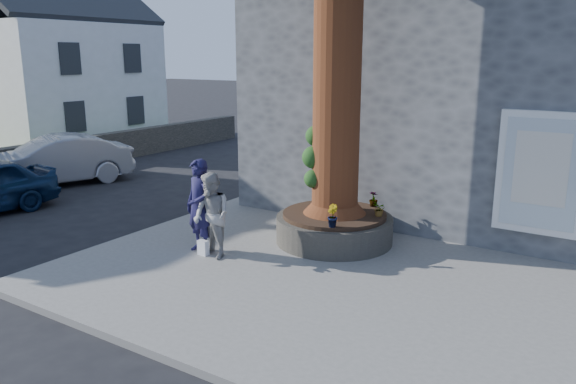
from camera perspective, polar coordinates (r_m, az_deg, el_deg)
The scene contains 16 objects.
ground at distance 10.13m, azimuth -4.78°, elevation -7.96°, with size 120.00×120.00×0.00m, color black.
pavement at distance 10.15m, azimuth 5.51°, elevation -7.57°, with size 9.00×8.00×0.12m, color slate.
yellow_line at distance 12.77m, azimuth -12.99°, elevation -3.63°, with size 0.10×30.00×0.01m, color yellow.
stone_shop at distance 15.01m, azimuth 20.46°, elevation 10.69°, with size 10.30×8.30×6.30m.
planter at distance 11.18m, azimuth 4.71°, elevation -3.61°, with size 2.30×2.30×0.60m.
low_wall at distance 19.09m, azimuth -26.79°, elevation 2.50°, with size 0.45×22.00×1.00m, color black.
cottage_far at distance 27.10m, azimuth -23.19°, elevation 12.79°, with size 7.30×7.40×8.75m.
man at distance 10.55m, azimuth -9.01°, elevation -1.44°, with size 0.65×0.42×1.77m, color #18163C.
woman at distance 10.27m, azimuth -7.76°, elevation -2.40°, with size 0.76×0.60×1.57m, color #9F9C98.
shopping_bag at distance 10.58m, azimuth -8.61°, elevation -5.61°, with size 0.20×0.12×0.28m, color white.
car_silver at distance 17.84m, azimuth -22.68°, elevation 2.94°, with size 1.52×4.37×1.44m, color gray.
a_board_sign at distance 17.51m, azimuth -23.58°, elevation 1.93°, with size 0.55×0.36×1.00m, color #0E3318.
plant_a at distance 12.16m, azimuth 3.11°, elevation 0.26°, with size 0.20×0.13×0.37m, color gray.
plant_b at distance 10.13m, azimuth 4.50°, elevation -2.42°, with size 0.23×0.22×0.41m, color gray.
plant_c at distance 11.60m, azimuth 8.68°, elevation -0.68°, with size 0.18×0.18×0.32m, color gray.
plant_d at distance 10.90m, azimuth 9.27°, elevation -1.71°, with size 0.27×0.24×0.30m, color gray.
Camera 1 is at (5.77, -7.44, 3.74)m, focal length 35.00 mm.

